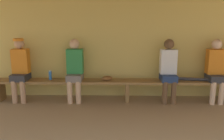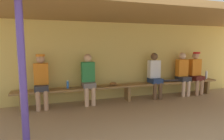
# 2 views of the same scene
# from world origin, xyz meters

# --- Properties ---
(ground_plane) EXTENTS (24.00, 24.00, 0.00)m
(ground_plane) POSITION_xyz_m (0.00, 0.00, 0.00)
(ground_plane) COLOR #9E7F59
(back_wall) EXTENTS (8.00, 0.20, 2.20)m
(back_wall) POSITION_xyz_m (0.00, 2.00, 1.10)
(back_wall) COLOR #D8BC60
(back_wall) RESTS_ON ground
(bench) EXTENTS (6.00, 0.36, 0.46)m
(bench) POSITION_xyz_m (0.00, 1.55, 0.39)
(bench) COLOR olive
(bench) RESTS_ON ground
(player_shirtless_tan) EXTENTS (0.34, 0.42, 1.34)m
(player_shirtless_tan) POSITION_xyz_m (0.86, 1.55, 0.73)
(player_shirtless_tan) COLOR navy
(player_shirtless_tan) RESTS_ON ground
(player_near_post) EXTENTS (0.34, 0.42, 1.34)m
(player_near_post) POSITION_xyz_m (-2.28, 1.55, 0.75)
(player_near_post) COLOR #333338
(player_near_post) RESTS_ON ground
(player_middle) EXTENTS (0.34, 0.42, 1.34)m
(player_middle) POSITION_xyz_m (1.85, 1.55, 0.73)
(player_middle) COLOR #333338
(player_middle) RESTS_ON ground
(player_in_red) EXTENTS (0.34, 0.42, 1.34)m
(player_in_red) POSITION_xyz_m (-1.12, 1.55, 0.73)
(player_in_red) COLOR slate
(player_in_red) RESTS_ON ground
(water_bottle_blue) EXTENTS (0.06, 0.06, 0.21)m
(water_bottle_blue) POSITION_xyz_m (-1.66, 1.57, 0.56)
(water_bottle_blue) COLOR blue
(water_bottle_blue) RESTS_ON bench
(baseball_glove_tan) EXTENTS (0.29, 0.27, 0.09)m
(baseball_glove_tan) POSITION_xyz_m (-0.43, 1.55, 0.51)
(baseball_glove_tan) COLOR brown
(baseball_glove_tan) RESTS_ON bench
(baseball_bat) EXTENTS (0.81, 0.18, 0.07)m
(baseball_bat) POSITION_xyz_m (1.39, 1.55, 0.49)
(baseball_bat) COLOR #333338
(baseball_bat) RESTS_ON bench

